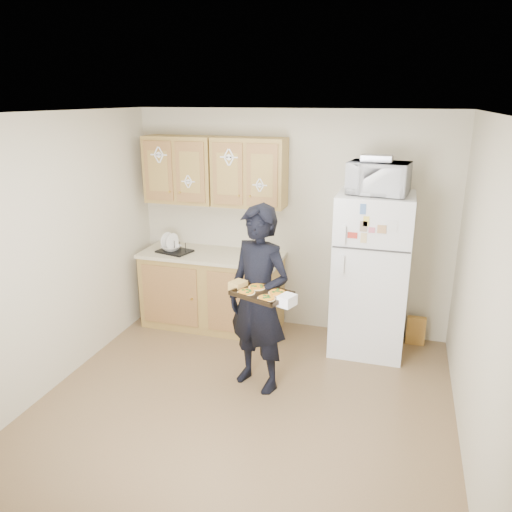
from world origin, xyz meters
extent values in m
plane|color=brown|center=(0.00, 0.00, 0.00)|extent=(3.60, 3.60, 0.00)
plane|color=white|center=(0.00, 0.00, 2.50)|extent=(3.60, 3.60, 0.00)
cube|color=beige|center=(0.00, 1.80, 1.25)|extent=(3.60, 0.04, 2.50)
cube|color=beige|center=(0.00, -1.80, 1.25)|extent=(3.60, 0.04, 2.50)
cube|color=beige|center=(-1.80, 0.00, 1.25)|extent=(0.04, 3.60, 2.50)
cube|color=beige|center=(1.80, 0.00, 1.25)|extent=(0.04, 3.60, 2.50)
cube|color=white|center=(0.95, 1.43, 0.85)|extent=(0.75, 0.70, 1.70)
cube|color=olive|center=(-0.85, 1.48, 0.43)|extent=(1.60, 0.60, 0.86)
cube|color=beige|center=(-0.85, 1.48, 0.88)|extent=(1.64, 0.64, 0.04)
cube|color=olive|center=(-1.25, 1.61, 1.83)|extent=(0.80, 0.33, 0.75)
cube|color=olive|center=(-0.43, 1.61, 1.83)|extent=(0.80, 0.33, 0.75)
cube|color=gold|center=(1.47, 1.67, 0.16)|extent=(0.20, 0.07, 0.32)
imported|color=black|center=(0.03, 0.39, 0.87)|extent=(0.74, 0.62, 1.74)
cube|color=black|center=(0.14, 0.11, 1.04)|extent=(0.54, 0.47, 0.04)
cylinder|color=orange|center=(0.02, 0.08, 1.06)|extent=(0.15, 0.15, 0.02)
cylinder|color=orange|center=(0.21, 0.00, 1.06)|extent=(0.15, 0.15, 0.02)
cylinder|color=orange|center=(0.07, 0.22, 1.06)|extent=(0.15, 0.15, 0.02)
cylinder|color=orange|center=(0.27, 0.15, 1.06)|extent=(0.15, 0.15, 0.02)
imported|color=white|center=(0.96, 1.38, 1.86)|extent=(0.62, 0.46, 0.32)
cube|color=#A9A9B0|center=(0.93, 1.41, 2.05)|extent=(0.31, 0.23, 0.06)
cube|color=black|center=(-1.28, 1.41, 0.97)|extent=(0.43, 0.36, 0.15)
imported|color=white|center=(-1.32, 1.41, 0.95)|extent=(0.26, 0.26, 0.05)
imported|color=white|center=(-0.22, 1.40, 1.00)|extent=(0.12, 0.12, 0.21)
camera|label=1|loc=(1.20, -3.60, 2.61)|focal=35.00mm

